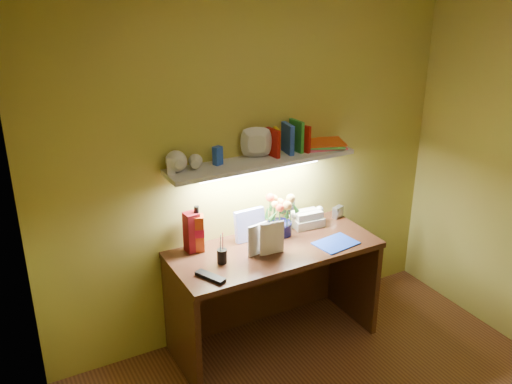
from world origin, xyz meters
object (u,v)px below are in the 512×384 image
(telephone, at_px, (307,217))
(desk_clock, at_px, (338,212))
(whisky_bottle, at_px, (197,228))
(desk, at_px, (274,295))
(flower_bouquet, at_px, (280,214))

(telephone, relative_size, desk_clock, 2.56)
(desk_clock, bearing_deg, whisky_bottle, 159.87)
(desk, bearing_deg, whisky_bottle, 155.73)
(desk_clock, bearing_deg, flower_bouquet, 163.92)
(telephone, height_order, whisky_bottle, whisky_bottle)
(telephone, xyz_separation_m, whisky_bottle, (-0.83, 0.03, 0.09))
(flower_bouquet, xyz_separation_m, telephone, (0.24, 0.02, -0.09))
(telephone, distance_m, desk_clock, 0.28)
(desk, relative_size, whisky_bottle, 4.47)
(flower_bouquet, height_order, whisky_bottle, whisky_bottle)
(flower_bouquet, xyz_separation_m, desk_clock, (0.52, 0.03, -0.11))
(telephone, xyz_separation_m, desk_clock, (0.28, 0.00, -0.02))
(flower_bouquet, xyz_separation_m, whisky_bottle, (-0.59, 0.05, 0.01))
(telephone, height_order, desk_clock, telephone)
(desk, height_order, flower_bouquet, flower_bouquet)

